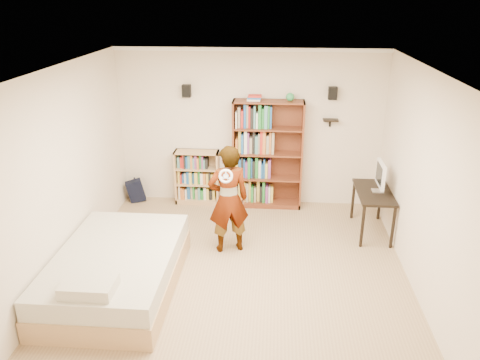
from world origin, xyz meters
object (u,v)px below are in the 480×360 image
(person, at_px, (228,200))
(daybed, at_px, (117,265))
(tall_bookshelf, at_px, (267,155))
(computer_desk, at_px, (372,212))
(low_bookshelf, at_px, (197,177))

(person, bearing_deg, daybed, 21.25)
(tall_bookshelf, bearing_deg, computer_desk, -28.00)
(computer_desk, bearing_deg, tall_bookshelf, 152.00)
(tall_bookshelf, distance_m, daybed, 3.28)
(low_bookshelf, bearing_deg, person, -65.89)
(tall_bookshelf, relative_size, computer_desk, 1.83)
(computer_desk, bearing_deg, person, -161.98)
(low_bookshelf, distance_m, computer_desk, 3.03)
(tall_bookshelf, height_order, person, tall_bookshelf)
(daybed, bearing_deg, computer_desk, 27.06)
(tall_bookshelf, bearing_deg, person, -107.87)
(daybed, bearing_deg, person, 39.28)
(tall_bookshelf, height_order, low_bookshelf, tall_bookshelf)
(computer_desk, xyz_separation_m, daybed, (-3.48, -1.78, -0.02))
(daybed, distance_m, person, 1.76)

